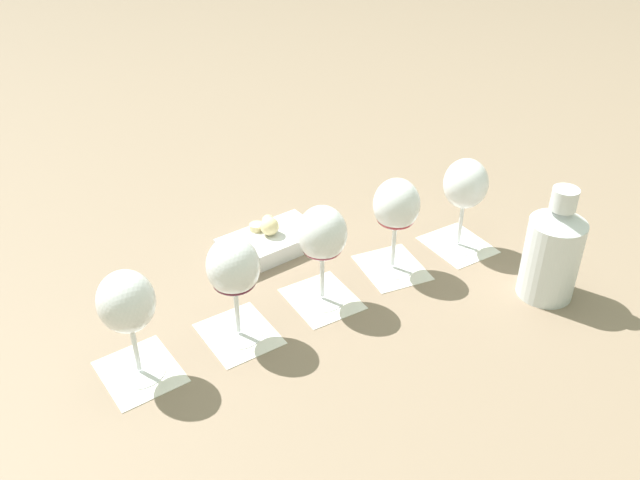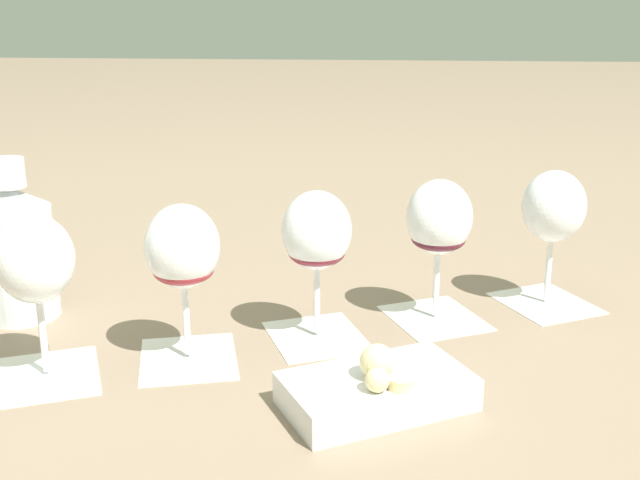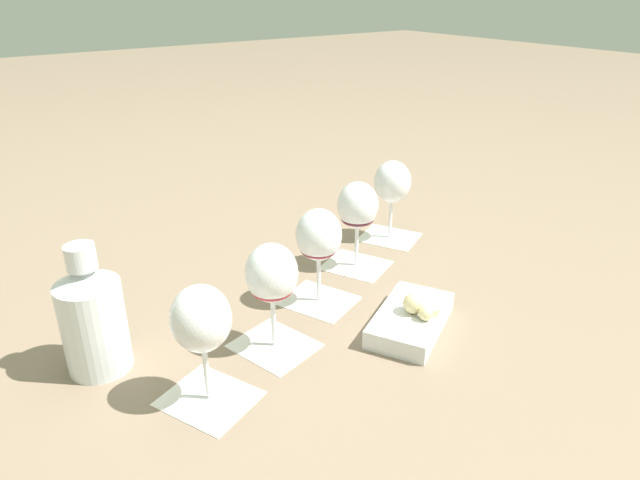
{
  "view_description": "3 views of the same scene",
  "coord_description": "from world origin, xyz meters",
  "px_view_note": "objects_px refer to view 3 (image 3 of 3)",
  "views": [
    {
      "loc": [
        0.13,
        0.87,
        0.69
      ],
      "look_at": [
        0.0,
        0.0,
        0.12
      ],
      "focal_mm": 38.0,
      "sensor_mm": 36.0,
      "label": 1
    },
    {
      "loc": [
        0.07,
        -0.85,
        0.38
      ],
      "look_at": [
        0.0,
        0.0,
        0.12
      ],
      "focal_mm": 45.0,
      "sensor_mm": 36.0,
      "label": 2
    },
    {
      "loc": [
        -0.51,
        -0.71,
        0.52
      ],
      "look_at": [
        0.0,
        0.0,
        0.12
      ],
      "focal_mm": 32.0,
      "sensor_mm": 36.0,
      "label": 3
    }
  ],
  "objects_px": {
    "wine_glass_2": "(319,239)",
    "snack_dish": "(411,318)",
    "wine_glass_0": "(202,325)",
    "wine_glass_3": "(358,210)",
    "ceramic_vase": "(92,317)",
    "wine_glass_1": "(272,278)",
    "wine_glass_4": "(392,186)"
  },
  "relations": [
    {
      "from": "wine_glass_4",
      "to": "snack_dish",
      "type": "bearing_deg",
      "value": -126.48
    },
    {
      "from": "wine_glass_4",
      "to": "snack_dish",
      "type": "height_order",
      "value": "wine_glass_4"
    },
    {
      "from": "wine_glass_0",
      "to": "ceramic_vase",
      "type": "xyz_separation_m",
      "value": [
        -0.1,
        0.16,
        -0.03
      ]
    },
    {
      "from": "wine_glass_2",
      "to": "snack_dish",
      "type": "relative_size",
      "value": 0.85
    },
    {
      "from": "wine_glass_1",
      "to": "snack_dish",
      "type": "xyz_separation_m",
      "value": [
        0.21,
        -0.09,
        -0.1
      ]
    },
    {
      "from": "wine_glass_0",
      "to": "wine_glass_2",
      "type": "height_order",
      "value": "same"
    },
    {
      "from": "wine_glass_2",
      "to": "ceramic_vase",
      "type": "distance_m",
      "value": 0.37
    },
    {
      "from": "wine_glass_1",
      "to": "snack_dish",
      "type": "bearing_deg",
      "value": -23.13
    },
    {
      "from": "snack_dish",
      "to": "wine_glass_0",
      "type": "bearing_deg",
      "value": 174.08
    },
    {
      "from": "wine_glass_4",
      "to": "ceramic_vase",
      "type": "height_order",
      "value": "ceramic_vase"
    },
    {
      "from": "wine_glass_1",
      "to": "wine_glass_4",
      "type": "distance_m",
      "value": 0.46
    },
    {
      "from": "wine_glass_0",
      "to": "wine_glass_3",
      "type": "relative_size",
      "value": 1.0
    },
    {
      "from": "wine_glass_1",
      "to": "wine_glass_4",
      "type": "relative_size",
      "value": 1.0
    },
    {
      "from": "wine_glass_4",
      "to": "wine_glass_1",
      "type": "bearing_deg",
      "value": -154.6
    },
    {
      "from": "ceramic_vase",
      "to": "wine_glass_4",
      "type": "bearing_deg",
      "value": 8.11
    },
    {
      "from": "wine_glass_1",
      "to": "ceramic_vase",
      "type": "relative_size",
      "value": 0.87
    },
    {
      "from": "wine_glass_1",
      "to": "wine_glass_2",
      "type": "relative_size",
      "value": 1.0
    },
    {
      "from": "wine_glass_0",
      "to": "wine_glass_3",
      "type": "distance_m",
      "value": 0.45
    },
    {
      "from": "wine_glass_2",
      "to": "wine_glass_4",
      "type": "height_order",
      "value": "same"
    },
    {
      "from": "wine_glass_2",
      "to": "ceramic_vase",
      "type": "relative_size",
      "value": 0.87
    },
    {
      "from": "snack_dish",
      "to": "ceramic_vase",
      "type": "bearing_deg",
      "value": 156.19
    },
    {
      "from": "wine_glass_0",
      "to": "wine_glass_4",
      "type": "xyz_separation_m",
      "value": [
        0.56,
        0.25,
        0.0
      ]
    },
    {
      "from": "wine_glass_2",
      "to": "wine_glass_4",
      "type": "relative_size",
      "value": 1.0
    },
    {
      "from": "wine_glass_1",
      "to": "wine_glass_2",
      "type": "bearing_deg",
      "value": 27.66
    },
    {
      "from": "wine_glass_2",
      "to": "wine_glass_0",
      "type": "bearing_deg",
      "value": -155.56
    },
    {
      "from": "wine_glass_2",
      "to": "snack_dish",
      "type": "height_order",
      "value": "wine_glass_2"
    },
    {
      "from": "wine_glass_3",
      "to": "wine_glass_2",
      "type": "bearing_deg",
      "value": -154.48
    },
    {
      "from": "wine_glass_2",
      "to": "wine_glass_3",
      "type": "distance_m",
      "value": 0.15
    },
    {
      "from": "wine_glass_2",
      "to": "ceramic_vase",
      "type": "bearing_deg",
      "value": 174.59
    },
    {
      "from": "wine_glass_4",
      "to": "ceramic_vase",
      "type": "distance_m",
      "value": 0.66
    },
    {
      "from": "ceramic_vase",
      "to": "snack_dish",
      "type": "bearing_deg",
      "value": -23.81
    },
    {
      "from": "wine_glass_1",
      "to": "wine_glass_2",
      "type": "xyz_separation_m",
      "value": [
        0.14,
        0.07,
        -0.0
      ]
    }
  ]
}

